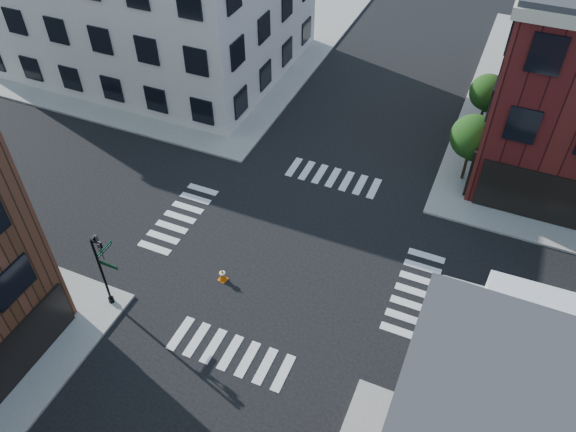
# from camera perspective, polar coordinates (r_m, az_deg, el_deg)

# --- Properties ---
(ground) EXTENTS (120.00, 120.00, 0.00)m
(ground) POSITION_cam_1_polar(r_m,az_deg,el_deg) (30.93, 0.15, -3.66)
(ground) COLOR black
(ground) RESTS_ON ground
(sidewalk_nw) EXTENTS (30.00, 30.00, 0.15)m
(sidewalk_nw) POSITION_cam_1_polar(r_m,az_deg,el_deg) (54.74, -12.05, 18.14)
(sidewalk_nw) COLOR gray
(sidewalk_nw) RESTS_ON ground
(tree_near) EXTENTS (2.69, 2.69, 4.49)m
(tree_near) POSITION_cam_1_polar(r_m,az_deg,el_deg) (35.23, 18.32, 7.42)
(tree_near) COLOR black
(tree_near) RESTS_ON ground
(tree_far) EXTENTS (2.43, 2.43, 4.07)m
(tree_far) POSITION_cam_1_polar(r_m,az_deg,el_deg) (40.50, 19.68, 11.57)
(tree_far) COLOR black
(tree_far) RESTS_ON ground
(signal_pole) EXTENTS (1.29, 1.24, 4.60)m
(signal_pole) POSITION_cam_1_polar(r_m,az_deg,el_deg) (27.89, -18.33, -4.68)
(signal_pole) COLOR black
(signal_pole) RESTS_ON ground
(box_truck) EXTENTS (8.27, 2.74, 3.70)m
(box_truck) POSITION_cam_1_polar(r_m,az_deg,el_deg) (27.47, 23.34, -10.62)
(box_truck) COLOR silver
(box_truck) RESTS_ON ground
(traffic_cone) EXTENTS (0.51, 0.51, 0.80)m
(traffic_cone) POSITION_cam_1_polar(r_m,az_deg,el_deg) (29.51, -6.68, -5.96)
(traffic_cone) COLOR #D25F09
(traffic_cone) RESTS_ON ground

